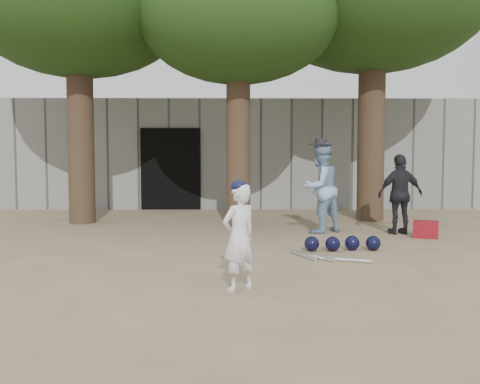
{
  "coord_description": "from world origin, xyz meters",
  "views": [
    {
      "loc": [
        0.52,
        -6.63,
        1.48
      ],
      "look_at": [
        0.6,
        1.0,
        0.95
      ],
      "focal_mm": 40.0,
      "sensor_mm": 36.0,
      "label": 1
    }
  ],
  "objects_px": {
    "boy_player": "(239,237)",
    "spectator_blue": "(320,188)",
    "spectator_dark": "(400,194)",
    "red_bag": "(426,229)"
  },
  "relations": [
    {
      "from": "boy_player",
      "to": "spectator_blue",
      "type": "distance_m",
      "value": 4.61
    },
    {
      "from": "boy_player",
      "to": "spectator_blue",
      "type": "xyz_separation_m",
      "value": [
        1.58,
        4.32,
        0.27
      ]
    },
    {
      "from": "boy_player",
      "to": "spectator_blue",
      "type": "height_order",
      "value": "spectator_blue"
    },
    {
      "from": "spectator_blue",
      "to": "spectator_dark",
      "type": "bearing_deg",
      "value": 137.72
    },
    {
      "from": "boy_player",
      "to": "spectator_dark",
      "type": "height_order",
      "value": "spectator_dark"
    },
    {
      "from": "boy_player",
      "to": "spectator_dark",
      "type": "relative_size",
      "value": 0.79
    },
    {
      "from": "spectator_blue",
      "to": "spectator_dark",
      "type": "relative_size",
      "value": 1.14
    },
    {
      "from": "boy_player",
      "to": "red_bag",
      "type": "bearing_deg",
      "value": -169.72
    },
    {
      "from": "spectator_blue",
      "to": "boy_player",
      "type": "bearing_deg",
      "value": 35.46
    },
    {
      "from": "spectator_blue",
      "to": "spectator_dark",
      "type": "xyz_separation_m",
      "value": [
        1.47,
        -0.2,
        -0.11
      ]
    }
  ]
}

